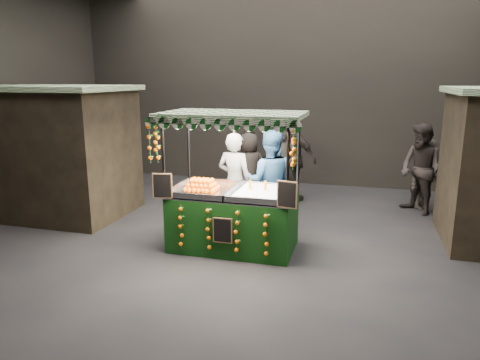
# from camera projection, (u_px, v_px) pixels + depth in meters

# --- Properties ---
(ground) EXTENTS (12.00, 12.00, 0.00)m
(ground) POSITION_uv_depth(u_px,v_px,m) (254.00, 252.00, 7.23)
(ground) COLOR black
(ground) RESTS_ON ground
(market_hall) EXTENTS (12.10, 10.10, 5.05)m
(market_hall) POSITION_uv_depth(u_px,v_px,m) (256.00, 33.00, 6.46)
(market_hall) COLOR black
(market_hall) RESTS_ON ground
(neighbour_stall_left) EXTENTS (3.00, 2.20, 2.60)m
(neighbour_stall_left) POSITION_uv_depth(u_px,v_px,m) (56.00, 151.00, 9.03)
(neighbour_stall_left) COLOR black
(neighbour_stall_left) RESTS_ON ground
(juice_stall) EXTENTS (2.30, 1.35, 2.23)m
(juice_stall) POSITION_uv_depth(u_px,v_px,m) (233.00, 208.00, 7.21)
(juice_stall) COLOR black
(juice_stall) RESTS_ON ground
(vendor_grey) EXTENTS (0.72, 0.54, 1.80)m
(vendor_grey) POSITION_uv_depth(u_px,v_px,m) (235.00, 182.00, 8.10)
(vendor_grey) COLOR slate
(vendor_grey) RESTS_ON ground
(vendor_blue) EXTENTS (1.00, 0.83, 1.86)m
(vendor_blue) POSITION_uv_depth(u_px,v_px,m) (270.00, 182.00, 8.00)
(vendor_blue) COLOR navy
(vendor_blue) RESTS_ON ground
(shopper_0) EXTENTS (0.77, 0.65, 1.79)m
(shopper_0) POSITION_uv_depth(u_px,v_px,m) (282.00, 168.00, 9.40)
(shopper_0) COLOR #282420
(shopper_0) RESTS_ON ground
(shopper_1) EXTENTS (1.12, 1.14, 1.85)m
(shopper_1) POSITION_uv_depth(u_px,v_px,m) (421.00, 169.00, 9.09)
(shopper_1) COLOR #2B2523
(shopper_1) RESTS_ON ground
(shopper_2) EXTENTS (1.23, 0.87, 1.94)m
(shopper_2) POSITION_uv_depth(u_px,v_px,m) (293.00, 159.00, 10.00)
(shopper_2) COLOR black
(shopper_2) RESTS_ON ground
(shopper_3) EXTENTS (1.04, 1.11, 1.51)m
(shopper_3) POSITION_uv_depth(u_px,v_px,m) (425.00, 174.00, 9.41)
(shopper_3) COLOR #282420
(shopper_3) RESTS_ON ground
(shopper_4) EXTENTS (0.93, 0.83, 1.59)m
(shopper_4) POSITION_uv_depth(u_px,v_px,m) (249.00, 169.00, 9.78)
(shopper_4) COLOR #2D2825
(shopper_4) RESTS_ON ground
(shopper_5) EXTENTS (1.57, 1.44, 1.75)m
(shopper_5) POSITION_uv_depth(u_px,v_px,m) (469.00, 177.00, 8.60)
(shopper_5) COLOR #2B2523
(shopper_5) RESTS_ON ground
(shopper_6) EXTENTS (0.67, 0.72, 1.66)m
(shopper_6) POSITION_uv_depth(u_px,v_px,m) (248.00, 161.00, 10.56)
(shopper_6) COLOR black
(shopper_6) RESTS_ON ground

